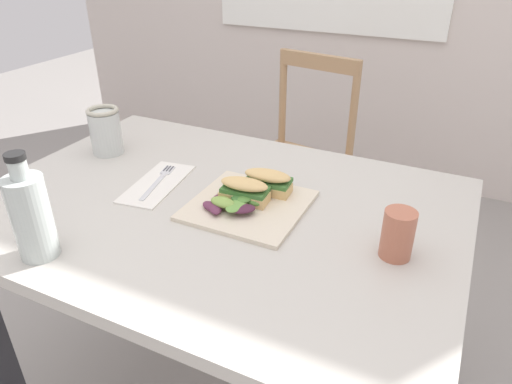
{
  "coord_description": "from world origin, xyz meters",
  "views": [
    {
      "loc": [
        0.57,
        -0.67,
        1.29
      ],
      "look_at": [
        0.15,
        0.2,
        0.76
      ],
      "focal_mm": 32.7,
      "sensor_mm": 36.0,
      "label": 1
    }
  ],
  "objects_px": {
    "dining_table": "(217,252)",
    "sandwich_half_back": "(268,181)",
    "fork_on_napkin": "(160,179)",
    "bottle_cold_brew": "(32,220)",
    "chair_wooden_far": "(297,161)",
    "sandwich_half_front": "(245,190)",
    "plate_lunch": "(248,205)",
    "mason_jar_iced_tea": "(106,133)",
    "cup_extra_side": "(398,234)"
  },
  "relations": [
    {
      "from": "fork_on_napkin",
      "to": "plate_lunch",
      "type": "bearing_deg",
      "value": -3.73
    },
    {
      "from": "sandwich_half_back",
      "to": "cup_extra_side",
      "type": "xyz_separation_m",
      "value": [
        0.32,
        -0.11,
        0.01
      ]
    },
    {
      "from": "dining_table",
      "to": "plate_lunch",
      "type": "height_order",
      "value": "plate_lunch"
    },
    {
      "from": "plate_lunch",
      "to": "dining_table",
      "type": "bearing_deg",
      "value": -167.22
    },
    {
      "from": "sandwich_half_front",
      "to": "mason_jar_iced_tea",
      "type": "bearing_deg",
      "value": 169.29
    },
    {
      "from": "sandwich_half_front",
      "to": "cup_extra_side",
      "type": "height_order",
      "value": "cup_extra_side"
    },
    {
      "from": "dining_table",
      "to": "fork_on_napkin",
      "type": "distance_m",
      "value": 0.23
    },
    {
      "from": "dining_table",
      "to": "cup_extra_side",
      "type": "height_order",
      "value": "cup_extra_side"
    },
    {
      "from": "bottle_cold_brew",
      "to": "dining_table",
      "type": "bearing_deg",
      "value": 57.43
    },
    {
      "from": "fork_on_napkin",
      "to": "dining_table",
      "type": "bearing_deg",
      "value": -11.08
    },
    {
      "from": "sandwich_half_back",
      "to": "cup_extra_side",
      "type": "bearing_deg",
      "value": -18.95
    },
    {
      "from": "chair_wooden_far",
      "to": "bottle_cold_brew",
      "type": "xyz_separation_m",
      "value": [
        -0.08,
        -1.2,
        0.37
      ]
    },
    {
      "from": "dining_table",
      "to": "bottle_cold_brew",
      "type": "relative_size",
      "value": 5.18
    },
    {
      "from": "fork_on_napkin",
      "to": "mason_jar_iced_tea",
      "type": "bearing_deg",
      "value": 160.85
    },
    {
      "from": "dining_table",
      "to": "chair_wooden_far",
      "type": "bearing_deg",
      "value": 97.97
    },
    {
      "from": "chair_wooden_far",
      "to": "plate_lunch",
      "type": "bearing_deg",
      "value": -76.71
    },
    {
      "from": "bottle_cold_brew",
      "to": "fork_on_napkin",
      "type": "bearing_deg",
      "value": 86.11
    },
    {
      "from": "fork_on_napkin",
      "to": "chair_wooden_far",
      "type": "bearing_deg",
      "value": 86.15
    },
    {
      "from": "sandwich_half_front",
      "to": "fork_on_napkin",
      "type": "bearing_deg",
      "value": 177.91
    },
    {
      "from": "sandwich_half_front",
      "to": "bottle_cold_brew",
      "type": "relative_size",
      "value": 0.54
    },
    {
      "from": "sandwich_half_front",
      "to": "cup_extra_side",
      "type": "relative_size",
      "value": 1.17
    },
    {
      "from": "chair_wooden_far",
      "to": "mason_jar_iced_tea",
      "type": "xyz_separation_m",
      "value": [
        -0.3,
        -0.76,
        0.35
      ]
    },
    {
      "from": "chair_wooden_far",
      "to": "bottle_cold_brew",
      "type": "relative_size",
      "value": 4.01
    },
    {
      "from": "sandwich_half_front",
      "to": "mason_jar_iced_tea",
      "type": "height_order",
      "value": "mason_jar_iced_tea"
    },
    {
      "from": "chair_wooden_far",
      "to": "sandwich_half_front",
      "type": "distance_m",
      "value": 0.94
    },
    {
      "from": "dining_table",
      "to": "cup_extra_side",
      "type": "xyz_separation_m",
      "value": [
        0.42,
        -0.02,
        0.19
      ]
    },
    {
      "from": "fork_on_napkin",
      "to": "bottle_cold_brew",
      "type": "bearing_deg",
      "value": -93.89
    },
    {
      "from": "plate_lunch",
      "to": "sandwich_half_back",
      "type": "bearing_deg",
      "value": 77.3
    },
    {
      "from": "mason_jar_iced_tea",
      "to": "plate_lunch",
      "type": "bearing_deg",
      "value": -11.31
    },
    {
      "from": "plate_lunch",
      "to": "fork_on_napkin",
      "type": "relative_size",
      "value": 1.38
    },
    {
      "from": "sandwich_half_front",
      "to": "cup_extra_side",
      "type": "xyz_separation_m",
      "value": [
        0.35,
        -0.05,
        0.01
      ]
    },
    {
      "from": "dining_table",
      "to": "mason_jar_iced_tea",
      "type": "distance_m",
      "value": 0.48
    },
    {
      "from": "plate_lunch",
      "to": "bottle_cold_brew",
      "type": "xyz_separation_m",
      "value": [
        -0.29,
        -0.34,
        0.07
      ]
    },
    {
      "from": "plate_lunch",
      "to": "sandwich_half_back",
      "type": "xyz_separation_m",
      "value": [
        0.02,
        0.07,
        0.03
      ]
    },
    {
      "from": "sandwich_half_back",
      "to": "dining_table",
      "type": "bearing_deg",
      "value": -137.36
    },
    {
      "from": "dining_table",
      "to": "sandwich_half_back",
      "type": "relative_size",
      "value": 9.58
    },
    {
      "from": "chair_wooden_far",
      "to": "fork_on_napkin",
      "type": "bearing_deg",
      "value": -93.85
    },
    {
      "from": "sandwich_half_front",
      "to": "mason_jar_iced_tea",
      "type": "xyz_separation_m",
      "value": [
        -0.49,
        0.09,
        0.02
      ]
    },
    {
      "from": "dining_table",
      "to": "plate_lunch",
      "type": "distance_m",
      "value": 0.17
    },
    {
      "from": "plate_lunch",
      "to": "fork_on_napkin",
      "type": "bearing_deg",
      "value": 176.27
    },
    {
      "from": "chair_wooden_far",
      "to": "cup_extra_side",
      "type": "distance_m",
      "value": 1.11
    },
    {
      "from": "plate_lunch",
      "to": "sandwich_half_front",
      "type": "relative_size",
      "value": 2.17
    },
    {
      "from": "bottle_cold_brew",
      "to": "cup_extra_side",
      "type": "relative_size",
      "value": 2.17
    },
    {
      "from": "fork_on_napkin",
      "to": "bottle_cold_brew",
      "type": "xyz_separation_m",
      "value": [
        -0.02,
        -0.36,
        0.07
      ]
    },
    {
      "from": "sandwich_half_front",
      "to": "fork_on_napkin",
      "type": "xyz_separation_m",
      "value": [
        -0.25,
        0.01,
        -0.03
      ]
    },
    {
      "from": "chair_wooden_far",
      "to": "fork_on_napkin",
      "type": "distance_m",
      "value": 0.9
    },
    {
      "from": "sandwich_half_back",
      "to": "mason_jar_iced_tea",
      "type": "bearing_deg",
      "value": 176.73
    },
    {
      "from": "plate_lunch",
      "to": "sandwich_half_back",
      "type": "distance_m",
      "value": 0.08
    },
    {
      "from": "sandwich_half_front",
      "to": "bottle_cold_brew",
      "type": "bearing_deg",
      "value": -128.07
    },
    {
      "from": "chair_wooden_far",
      "to": "plate_lunch",
      "type": "xyz_separation_m",
      "value": [
        0.2,
        -0.86,
        0.3
      ]
    }
  ]
}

